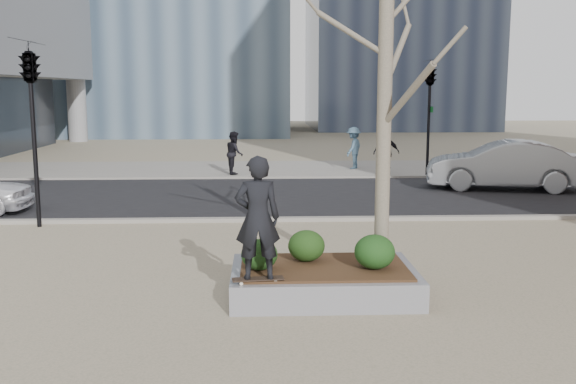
{
  "coord_description": "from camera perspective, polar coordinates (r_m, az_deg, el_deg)",
  "views": [
    {
      "loc": [
        -0.01,
        -10.14,
        3.34
      ],
      "look_at": [
        0.5,
        2.0,
        1.4
      ],
      "focal_mm": 40.0,
      "sensor_mm": 36.0,
      "label": 1
    }
  ],
  "objects": [
    {
      "name": "skateboard",
      "position": [
        9.79,
        -2.69,
        -7.87
      ],
      "size": [
        0.8,
        0.3,
        0.08
      ],
      "primitive_type": null,
      "rotation": [
        0.0,
        0.0,
        0.13
      ],
      "color": "black",
      "rests_on": "planter"
    },
    {
      "name": "shrub_right",
      "position": [
        10.43,
        7.71,
        -5.29
      ],
      "size": [
        0.65,
        0.65,
        0.56
      ],
      "primitive_type": "ellipsoid",
      "color": "#113713",
      "rests_on": "planter_mulch"
    },
    {
      "name": "skateboarder",
      "position": [
        9.56,
        -2.73,
        -2.3
      ],
      "size": [
        0.7,
        0.49,
        1.86
      ],
      "primitive_type": "imported",
      "rotation": [
        0.0,
        0.0,
        3.2
      ],
      "color": "black",
      "rests_on": "skateboard"
    },
    {
      "name": "car_silver",
      "position": [
        22.73,
        18.6,
        2.29
      ],
      "size": [
        5.27,
        2.83,
        1.65
      ],
      "primitive_type": "imported",
      "rotation": [
        0.0,
        0.0,
        4.49
      ],
      "color": "gray",
      "rests_on": "street"
    },
    {
      "name": "pedestrian_a",
      "position": [
        25.53,
        -4.78,
        3.49
      ],
      "size": [
        0.75,
        0.91,
        1.7
      ],
      "primitive_type": "imported",
      "rotation": [
        0.0,
        0.0,
        1.71
      ],
      "color": "black",
      "rests_on": "far_sidewalk"
    },
    {
      "name": "planter",
      "position": [
        10.66,
        3.17,
        -7.94
      ],
      "size": [
        3.0,
        2.0,
        0.45
      ],
      "primitive_type": "cube",
      "color": "gray",
      "rests_on": "ground"
    },
    {
      "name": "shrub_middle",
      "position": [
        10.79,
        1.65,
        -4.79
      ],
      "size": [
        0.62,
        0.62,
        0.53
      ],
      "primitive_type": "ellipsoid",
      "color": "#1A3C13",
      "rests_on": "planter_mulch"
    },
    {
      "name": "pedestrian_b",
      "position": [
        27.44,
        5.85,
        3.92
      ],
      "size": [
        1.13,
        1.32,
        1.77
      ],
      "primitive_type": "imported",
      "rotation": [
        0.0,
        0.0,
        4.19
      ],
      "color": "#486982",
      "rests_on": "far_sidewalk"
    },
    {
      "name": "pedestrian_c",
      "position": [
        25.5,
        8.73,
        3.47
      ],
      "size": [
        1.05,
        0.48,
        1.76
      ],
      "primitive_type": "imported",
      "rotation": [
        0.0,
        0.0,
        3.19
      ],
      "color": "black",
      "rests_on": "far_sidewalk"
    },
    {
      "name": "traffic_light_far",
      "position": [
        25.61,
        12.4,
        6.41
      ],
      "size": [
        0.6,
        2.48,
        4.5
      ],
      "primitive_type": null,
      "color": "black",
      "rests_on": "ground"
    },
    {
      "name": "traffic_light_near",
      "position": [
        16.71,
        -21.66,
        4.69
      ],
      "size": [
        0.6,
        2.48,
        4.5
      ],
      "primitive_type": null,
      "color": "black",
      "rests_on": "ground"
    },
    {
      "name": "planter_mulch",
      "position": [
        10.59,
        3.18,
        -6.67
      ],
      "size": [
        2.7,
        1.7,
        0.04
      ],
      "primitive_type": "cube",
      "color": "#382314",
      "rests_on": "planter"
    },
    {
      "name": "ground",
      "position": [
        10.68,
        -2.26,
        -9.16
      ],
      "size": [
        120.0,
        120.0,
        0.0
      ],
      "primitive_type": "plane",
      "color": "gray",
      "rests_on": "ground"
    },
    {
      "name": "far_sidewalk",
      "position": [
        27.35,
        -2.37,
        2.06
      ],
      "size": [
        60.0,
        6.0,
        0.02
      ],
      "primitive_type": "cube",
      "color": "gray",
      "rests_on": "ground"
    },
    {
      "name": "sycamore_tree",
      "position": [
        10.64,
        8.65,
        11.39
      ],
      "size": [
        2.8,
        2.8,
        6.6
      ],
      "primitive_type": null,
      "color": "gray",
      "rests_on": "planter_mulch"
    },
    {
      "name": "street",
      "position": [
        20.42,
        -2.34,
        -0.33
      ],
      "size": [
        60.0,
        8.0,
        0.02
      ],
      "primitive_type": "cube",
      "color": "black",
      "rests_on": "ground"
    },
    {
      "name": "shrub_left",
      "position": [
        10.28,
        -2.56,
        -5.58
      ],
      "size": [
        0.59,
        0.59,
        0.5
      ],
      "primitive_type": "ellipsoid",
      "color": "#103313",
      "rests_on": "planter_mulch"
    }
  ]
}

